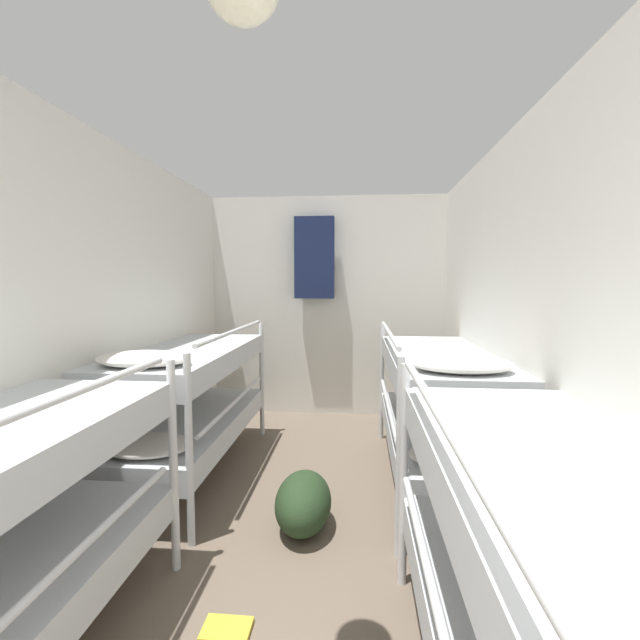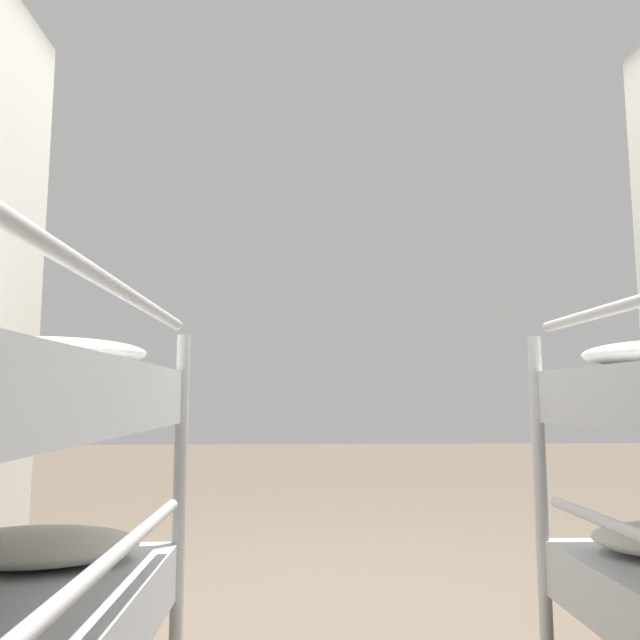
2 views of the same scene
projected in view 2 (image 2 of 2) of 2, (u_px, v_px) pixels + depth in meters
ground_plane at (348, 626)px, 2.53m from camera, size 20.00×20.00×0.00m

